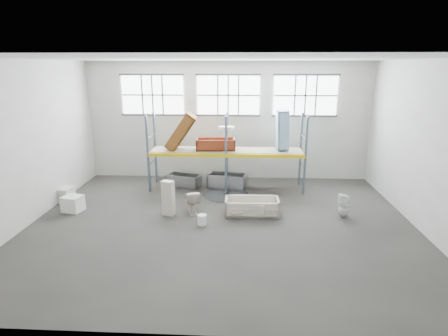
# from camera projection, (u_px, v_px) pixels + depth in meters

# --- Properties ---
(floor) EXTENTS (12.00, 10.00, 0.10)m
(floor) POSITION_uv_depth(u_px,v_px,m) (222.00, 225.00, 11.62)
(floor) COLOR #423D39
(floor) RESTS_ON ground
(ceiling) EXTENTS (12.00, 10.00, 0.10)m
(ceiling) POSITION_uv_depth(u_px,v_px,m) (221.00, 56.00, 10.24)
(ceiling) COLOR silver
(ceiling) RESTS_ON ground
(wall_back) EXTENTS (12.00, 0.10, 5.00)m
(wall_back) POSITION_uv_depth(u_px,v_px,m) (228.00, 121.00, 15.79)
(wall_back) COLOR #ACA89E
(wall_back) RESTS_ON ground
(wall_front) EXTENTS (12.00, 0.10, 5.00)m
(wall_front) POSITION_uv_depth(u_px,v_px,m) (204.00, 211.00, 6.08)
(wall_front) COLOR #A5A299
(wall_front) RESTS_ON ground
(wall_left) EXTENTS (0.10, 10.00, 5.00)m
(wall_left) POSITION_uv_depth(u_px,v_px,m) (24.00, 144.00, 11.23)
(wall_left) COLOR #9F9C94
(wall_left) RESTS_ON ground
(wall_right) EXTENTS (0.10, 10.00, 5.00)m
(wall_right) POSITION_uv_depth(u_px,v_px,m) (430.00, 148.00, 10.64)
(wall_right) COLOR #A4A198
(wall_right) RESTS_ON ground
(window_left) EXTENTS (2.60, 0.04, 1.60)m
(window_left) POSITION_uv_depth(u_px,v_px,m) (153.00, 95.00, 15.54)
(window_left) COLOR white
(window_left) RESTS_ON wall_back
(window_mid) EXTENTS (2.60, 0.04, 1.60)m
(window_mid) POSITION_uv_depth(u_px,v_px,m) (228.00, 95.00, 15.38)
(window_mid) COLOR white
(window_mid) RESTS_ON wall_back
(window_right) EXTENTS (2.60, 0.04, 1.60)m
(window_right) POSITION_uv_depth(u_px,v_px,m) (305.00, 96.00, 15.23)
(window_right) COLOR white
(window_right) RESTS_ON wall_back
(rack_upright_la) EXTENTS (0.08, 0.08, 3.00)m
(rack_upright_la) POSITION_uv_depth(u_px,v_px,m) (148.00, 155.00, 14.14)
(rack_upright_la) COLOR slate
(rack_upright_la) RESTS_ON floor
(rack_upright_lb) EXTENTS (0.08, 0.08, 3.00)m
(rack_upright_lb) POSITION_uv_depth(u_px,v_px,m) (155.00, 148.00, 15.29)
(rack_upright_lb) COLOR slate
(rack_upright_lb) RESTS_ON floor
(rack_upright_ma) EXTENTS (0.08, 0.08, 3.00)m
(rack_upright_ma) POSITION_uv_depth(u_px,v_px,m) (226.00, 156.00, 13.99)
(rack_upright_ma) COLOR slate
(rack_upright_ma) RESTS_ON floor
(rack_upright_mb) EXTENTS (0.08, 0.08, 3.00)m
(rack_upright_mb) POSITION_uv_depth(u_px,v_px,m) (227.00, 149.00, 15.14)
(rack_upright_mb) COLOR slate
(rack_upright_mb) RESTS_ON floor
(rack_upright_ra) EXTENTS (0.08, 0.08, 3.00)m
(rack_upright_ra) POSITION_uv_depth(u_px,v_px,m) (305.00, 157.00, 13.84)
(rack_upright_ra) COLOR slate
(rack_upright_ra) RESTS_ON floor
(rack_upright_rb) EXTENTS (0.08, 0.08, 3.00)m
(rack_upright_rb) POSITION_uv_depth(u_px,v_px,m) (301.00, 149.00, 15.00)
(rack_upright_rb) COLOR slate
(rack_upright_rb) RESTS_ON floor
(rack_beam_front) EXTENTS (6.00, 0.10, 0.14)m
(rack_beam_front) POSITION_uv_depth(u_px,v_px,m) (226.00, 156.00, 13.99)
(rack_beam_front) COLOR yellow
(rack_beam_front) RESTS_ON floor
(rack_beam_back) EXTENTS (6.00, 0.10, 0.14)m
(rack_beam_back) POSITION_uv_depth(u_px,v_px,m) (227.00, 149.00, 15.14)
(rack_beam_back) COLOR yellow
(rack_beam_back) RESTS_ON floor
(shelf_deck) EXTENTS (5.90, 1.10, 0.03)m
(shelf_deck) POSITION_uv_depth(u_px,v_px,m) (227.00, 150.00, 14.55)
(shelf_deck) COLOR gray
(shelf_deck) RESTS_ON floor
(wet_patch) EXTENTS (1.80, 1.80, 0.00)m
(wet_patch) POSITION_uv_depth(u_px,v_px,m) (226.00, 194.00, 14.20)
(wet_patch) COLOR black
(wet_patch) RESTS_ON floor
(bathtub_beige) EXTENTS (1.81, 0.88, 0.53)m
(bathtub_beige) POSITION_uv_depth(u_px,v_px,m) (252.00, 206.00, 12.30)
(bathtub_beige) COLOR beige
(bathtub_beige) RESTS_ON floor
(cistern_spare) EXTENTS (0.43, 0.26, 0.39)m
(cistern_spare) POSITION_uv_depth(u_px,v_px,m) (258.00, 210.00, 11.92)
(cistern_spare) COLOR beige
(cistern_spare) RESTS_ON bathtub_beige
(sink_in_tub) EXTENTS (0.53, 0.53, 0.16)m
(sink_in_tub) POSITION_uv_depth(u_px,v_px,m) (236.00, 213.00, 12.01)
(sink_in_tub) COLOR beige
(sink_in_tub) RESTS_ON bathtub_beige
(toilet_beige) EXTENTS (0.63, 0.86, 0.78)m
(toilet_beige) POSITION_uv_depth(u_px,v_px,m) (192.00, 201.00, 12.41)
(toilet_beige) COLOR #F4E1D0
(toilet_beige) RESTS_ON floor
(cistern_tall) EXTENTS (0.44, 0.35, 1.18)m
(cistern_tall) POSITION_uv_depth(u_px,v_px,m) (168.00, 198.00, 12.13)
(cistern_tall) COLOR beige
(cistern_tall) RESTS_ON floor
(toilet_white) EXTENTS (0.37, 0.37, 0.79)m
(toilet_white) POSITION_uv_depth(u_px,v_px,m) (344.00, 205.00, 12.02)
(toilet_white) COLOR white
(toilet_white) RESTS_ON floor
(steel_tub_left) EXTENTS (1.48, 1.03, 0.49)m
(steel_tub_left) POSITION_uv_depth(u_px,v_px,m) (184.00, 180.00, 15.13)
(steel_tub_left) COLOR #A9ADB1
(steel_tub_left) RESTS_ON floor
(steel_tub_right) EXTENTS (1.64, 1.00, 0.56)m
(steel_tub_right) POSITION_uv_depth(u_px,v_px,m) (227.00, 181.00, 14.98)
(steel_tub_right) COLOR #B8BAC1
(steel_tub_right) RESTS_ON floor
(rust_tub_flat) EXTENTS (1.58, 0.83, 0.43)m
(rust_tub_flat) POSITION_uv_depth(u_px,v_px,m) (216.00, 144.00, 14.47)
(rust_tub_flat) COLOR #953B17
(rust_tub_flat) RESTS_ON shelf_deck
(rust_tub_tilted) EXTENTS (1.28, 0.75, 1.55)m
(rust_tub_tilted) POSITION_uv_depth(u_px,v_px,m) (181.00, 132.00, 14.39)
(rust_tub_tilted) COLOR brown
(rust_tub_tilted) RESTS_ON shelf_deck
(sink_on_shelf) EXTENTS (0.65, 0.53, 0.53)m
(sink_on_shelf) POSITION_uv_depth(u_px,v_px,m) (226.00, 139.00, 14.10)
(sink_on_shelf) COLOR white
(sink_on_shelf) RESTS_ON rust_tub_flat
(blue_tub_upright) EXTENTS (0.51, 0.73, 1.53)m
(blue_tub_upright) POSITION_uv_depth(u_px,v_px,m) (282.00, 130.00, 14.28)
(blue_tub_upright) COLOR #89B3DA
(blue_tub_upright) RESTS_ON shelf_deck
(bucket) EXTENTS (0.32, 0.32, 0.33)m
(bucket) POSITION_uv_depth(u_px,v_px,m) (202.00, 220.00, 11.47)
(bucket) COLOR white
(bucket) RESTS_ON floor
(carton_near) EXTENTS (0.72, 0.66, 0.53)m
(carton_near) POSITION_uv_depth(u_px,v_px,m) (73.00, 204.00, 12.54)
(carton_near) COLOR white
(carton_near) RESTS_ON floor
(carton_far) EXTENTS (0.66, 0.66, 0.51)m
(carton_far) POSITION_uv_depth(u_px,v_px,m) (64.00, 194.00, 13.49)
(carton_far) COLOR beige
(carton_far) RESTS_ON floor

